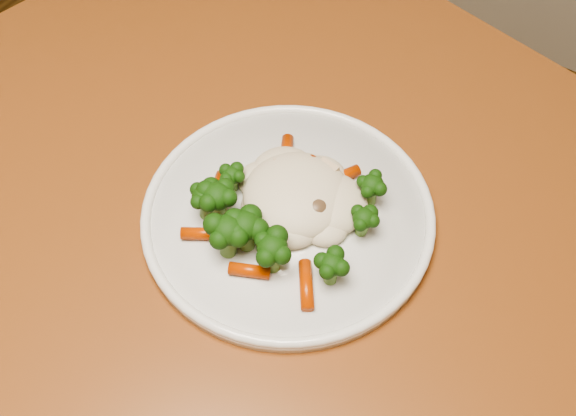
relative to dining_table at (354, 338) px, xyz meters
The scene contains 3 objects.
dining_table is the anchor object (origin of this frame).
plate 0.15m from the dining_table, 165.51° to the left, with size 0.28×0.28×0.01m, color white.
meal 0.17m from the dining_table, behind, with size 0.17×0.17×0.05m.
Camera 1 is at (0.42, -0.09, 1.32)m, focal length 45.00 mm.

